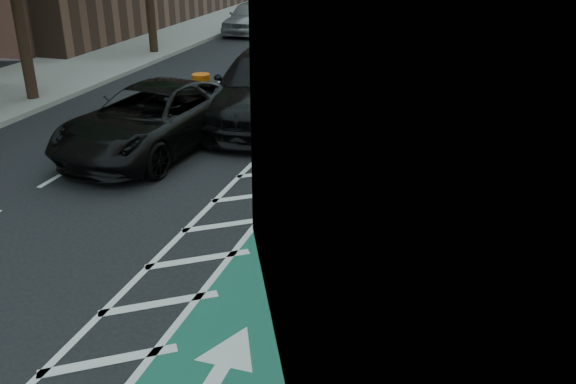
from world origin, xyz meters
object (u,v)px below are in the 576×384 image
at_px(suv_near, 153,118).
at_px(suv_far, 267,87).
at_px(barrel_a, 202,90).
at_px(skateboarder, 299,146).

xyz_separation_m(suv_near, suv_far, (1.92, 3.29, 0.16)).
height_order(suv_near, barrel_a, suv_near).
bearing_deg(skateboarder, suv_far, -80.40).
height_order(skateboarder, suv_far, suv_far).
xyz_separation_m(skateboarder, suv_near, (-4.26, 1.39, -0.19)).
xyz_separation_m(suv_far, barrel_a, (-2.52, 0.87, -0.52)).
relative_size(skateboarder, suv_far, 0.27).
bearing_deg(suv_far, skateboarder, -68.73).
height_order(suv_far, barrel_a, suv_far).
bearing_deg(suv_near, suv_far, 65.96).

